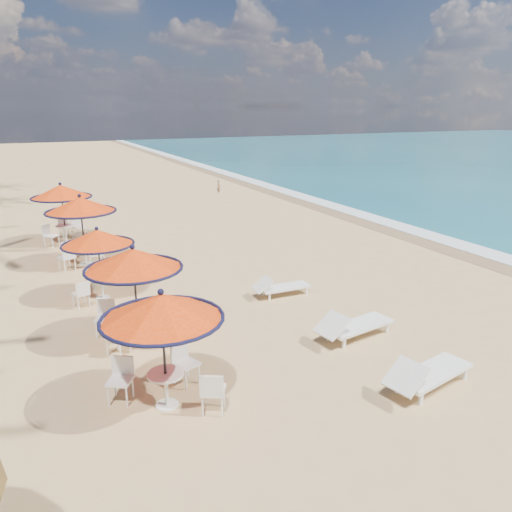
{
  "coord_description": "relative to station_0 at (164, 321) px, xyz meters",
  "views": [
    {
      "loc": [
        -6.95,
        -8.11,
        5.53
      ],
      "look_at": [
        -0.75,
        4.89,
        1.2
      ],
      "focal_mm": 35.0,
      "sensor_mm": 36.0,
      "label": 1
    }
  ],
  "objects": [
    {
      "name": "lounger_mid",
      "position": [
        4.91,
        0.82,
        -1.39
      ],
      "size": [
        2.24,
        1.01,
        0.77
      ],
      "rotation": [
        0.0,
        0.0,
        0.16
      ],
      "color": "white",
      "rests_on": "ground"
    },
    {
      "name": "person",
      "position": [
        9.91,
        22.64,
        -1.3
      ],
      "size": [
        0.24,
        0.34,
        0.92
      ],
      "primitive_type": "imported",
      "rotation": [
        0.0,
        0.0,
        1.52
      ],
      "color": "#956A4C",
      "rests_on": "ground"
    },
    {
      "name": "foam_strip",
      "position": [
        14.16,
        9.78,
        -1.76
      ],
      "size": [
        1.2,
        140.0,
        0.04
      ],
      "primitive_type": "cube",
      "color": "white",
      "rests_on": "ground"
    },
    {
      "name": "station_1",
      "position": [
        0.09,
        3.01,
        0.03
      ],
      "size": [
        2.34,
        2.34,
        2.44
      ],
      "color": "black",
      "rests_on": "ground"
    },
    {
      "name": "station_2",
      "position": [
        -0.26,
        6.34,
        -0.08
      ],
      "size": [
        2.11,
        2.13,
        2.2
      ],
      "color": "black",
      "rests_on": "ground"
    },
    {
      "name": "station_0",
      "position": [
        0.0,
        0.0,
        0.0
      ],
      "size": [
        2.3,
        2.3,
        2.4
      ],
      "color": "black",
      "rests_on": "ground"
    },
    {
      "name": "lounger_far",
      "position": [
        4.66,
        4.17,
        -1.46
      ],
      "size": [
        1.8,
        0.59,
        0.64
      ],
      "rotation": [
        0.0,
        0.0,
        -0.02
      ],
      "color": "white",
      "rests_on": "ground"
    },
    {
      "name": "wetsand_band",
      "position": [
        13.26,
        9.78,
        -1.76
      ],
      "size": [
        1.4,
        140.0,
        0.02
      ],
      "primitive_type": "cube",
      "color": "olive",
      "rests_on": "ground"
    },
    {
      "name": "ground",
      "position": [
        4.86,
        -0.22,
        -1.76
      ],
      "size": [
        160.0,
        160.0,
        0.0
      ],
      "primitive_type": "plane",
      "color": "tan",
      "rests_on": "ground"
    },
    {
      "name": "lounger_near",
      "position": [
        4.86,
        -1.74,
        -1.39
      ],
      "size": [
        2.28,
        1.12,
        0.78
      ],
      "rotation": [
        0.0,
        0.0,
        0.21
      ],
      "color": "white",
      "rests_on": "ground"
    },
    {
      "name": "station_3",
      "position": [
        -0.24,
        10.02,
        0.14
      ],
      "size": [
        2.48,
        2.48,
        2.59
      ],
      "color": "black",
      "rests_on": "ground"
    },
    {
      "name": "station_4",
      "position": [
        -0.56,
        13.6,
        0.11
      ],
      "size": [
        2.45,
        2.45,
        2.56
      ],
      "color": "black",
      "rests_on": "ground"
    }
  ]
}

